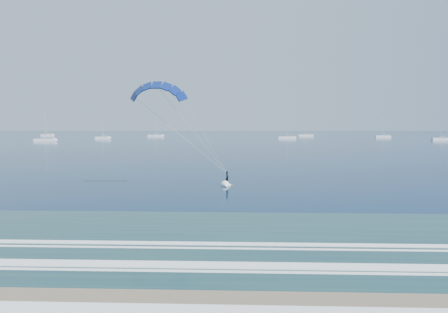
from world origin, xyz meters
name	(u,v)px	position (x,y,z in m)	size (l,w,h in m)	color
ground	(174,312)	(0.00, 0.00, 0.00)	(900.00, 900.00, 0.00)	#072241
kitesurfer_rig	(192,130)	(-2.95, 32.47, 7.16)	(13.36, 7.33, 13.90)	orange
sailboat_0	(45,140)	(-84.99, 161.73, 0.69)	(10.06, 2.40, 13.49)	white
sailboat_1	(103,138)	(-68.56, 190.66, 0.68)	(7.71, 2.40, 10.73)	white
sailboat_2	(156,136)	(-48.75, 229.74, 0.69)	(9.62, 2.40, 12.85)	white
sailboat_3	(287,137)	(28.63, 198.48, 0.69)	(9.09, 2.40, 12.56)	white
sailboat_4	(306,135)	(45.36, 239.25, 0.69)	(9.13, 2.40, 12.36)	white
sailboat_5	(383,136)	(86.76, 219.27, 0.68)	(8.54, 2.40, 11.69)	white
sailboat_6	(441,139)	(100.63, 180.66, 0.68)	(8.23, 2.40, 11.22)	white
sailboat_7	(47,135)	(-122.35, 240.47, 0.68)	(8.21, 2.40, 11.19)	white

